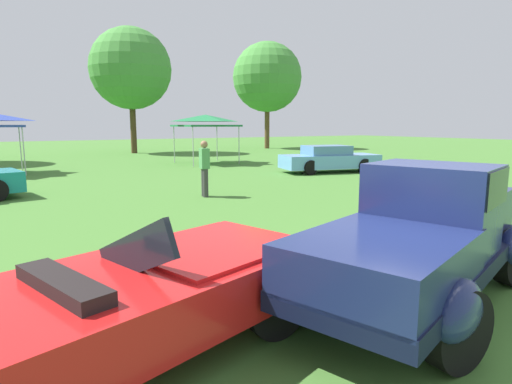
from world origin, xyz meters
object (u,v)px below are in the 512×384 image
object	(u,v)px
spectator_near_truck	(204,167)
canopy_tent_center_field	(206,120)
show_car_skyblue	(329,159)
feature_pickup_truck	(427,234)
neighbor_convertible	(125,300)

from	to	relation	value
spectator_near_truck	canopy_tent_center_field	size ratio (longest dim) A/B	0.56
show_car_skyblue	canopy_tent_center_field	bearing A→B (deg)	112.45
show_car_skyblue	canopy_tent_center_field	distance (m)	7.84
feature_pickup_truck	canopy_tent_center_field	world-z (taller)	canopy_tent_center_field
feature_pickup_truck	show_car_skyblue	bearing A→B (deg)	53.39
feature_pickup_truck	canopy_tent_center_field	xyz separation A→B (m)	(5.78, 18.75, 1.55)
canopy_tent_center_field	feature_pickup_truck	bearing A→B (deg)	-107.14
spectator_near_truck	canopy_tent_center_field	bearing A→B (deg)	64.89
neighbor_convertible	spectator_near_truck	size ratio (longest dim) A/B	2.80
neighbor_convertible	spectator_near_truck	xyz separation A→B (m)	(4.44, 7.90, 0.33)
neighbor_convertible	spectator_near_truck	distance (m)	9.07
neighbor_convertible	canopy_tent_center_field	distance (m)	20.44
show_car_skyblue	spectator_near_truck	bearing A→B (deg)	-157.50
neighbor_convertible	canopy_tent_center_field	bearing A→B (deg)	63.01
feature_pickup_truck	show_car_skyblue	xyz separation A→B (m)	(8.70, 11.70, -0.27)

